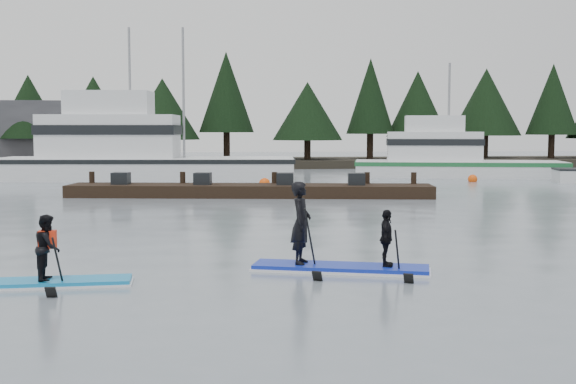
{
  "coord_description": "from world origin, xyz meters",
  "views": [
    {
      "loc": [
        -2.12,
        -13.68,
        2.79
      ],
      "look_at": [
        0.0,
        6.0,
        1.1
      ],
      "focal_mm": 45.0,
      "sensor_mm": 36.0,
      "label": 1
    }
  ],
  "objects": [
    {
      "name": "ground",
      "position": [
        0.0,
        0.0,
        0.0
      ],
      "size": [
        160.0,
        160.0,
        0.0
      ],
      "primitive_type": "plane",
      "color": "slate",
      "rests_on": "ground"
    },
    {
      "name": "far_shore",
      "position": [
        0.0,
        42.0,
        0.3
      ],
      "size": [
        70.0,
        8.0,
        0.6
      ],
      "primitive_type": "cube",
      "color": "#2D281E",
      "rests_on": "ground"
    },
    {
      "name": "treeline",
      "position": [
        0.0,
        42.0,
        0.0
      ],
      "size": [
        60.0,
        4.0,
        8.0
      ],
      "primitive_type": null,
      "color": "black",
      "rests_on": "ground"
    },
    {
      "name": "waterfront_building",
      "position": [
        -14.0,
        44.0,
        2.5
      ],
      "size": [
        18.0,
        6.0,
        5.0
      ],
      "primitive_type": "cube",
      "color": "#4C4C51",
      "rests_on": "ground"
    },
    {
      "name": "fishing_boat_large",
      "position": [
        -6.32,
        28.31,
        0.72
      ],
      "size": [
        17.24,
        6.26,
        9.61
      ],
      "rotation": [
        0.0,
        0.0,
        -0.09
      ],
      "color": "white",
      "rests_on": "ground"
    },
    {
      "name": "fishing_boat_medium",
      "position": [
        12.38,
        28.44,
        0.52
      ],
      "size": [
        12.72,
        6.07,
        7.6
      ],
      "rotation": [
        0.0,
        0.0,
        -0.22
      ],
      "color": "white",
      "rests_on": "ground"
    },
    {
      "name": "floating_dock",
      "position": [
        -0.48,
        16.69,
        0.26
      ],
      "size": [
        15.48,
        4.27,
        0.51
      ],
      "primitive_type": "cube",
      "rotation": [
        0.0,
        0.0,
        -0.15
      ],
      "color": "black",
      "rests_on": "ground"
    },
    {
      "name": "buoy_b",
      "position": [
        0.55,
        21.98,
        0.0
      ],
      "size": [
        0.56,
        0.56,
        0.56
      ],
      "primitive_type": "sphere",
      "color": "#EC4D0B",
      "rests_on": "ground"
    },
    {
      "name": "buoy_c",
      "position": [
        12.11,
        24.27,
        0.0
      ],
      "size": [
        0.51,
        0.51,
        0.51
      ],
      "primitive_type": "sphere",
      "color": "#EC4D0B",
      "rests_on": "ground"
    },
    {
      "name": "buoy_a",
      "position": [
        -10.95,
        26.8,
        0.0
      ],
      "size": [
        0.53,
        0.53,
        0.53
      ],
      "primitive_type": "sphere",
      "color": "#EC4D0B",
      "rests_on": "ground"
    },
    {
      "name": "paddleboard_solo",
      "position": [
        -5.04,
        -0.48,
        0.44
      ],
      "size": [
        2.93,
        1.06,
        1.79
      ],
      "rotation": [
        0.0,
        0.0,
        0.04
      ],
      "color": "#1481C0",
      "rests_on": "ground"
    },
    {
      "name": "paddleboard_duo",
      "position": [
        0.31,
        0.34,
        0.57
      ],
      "size": [
        3.56,
        1.83,
        2.28
      ],
      "rotation": [
        0.0,
        0.0,
        -0.29
      ],
      "color": "#1228AD",
      "rests_on": "ground"
    }
  ]
}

